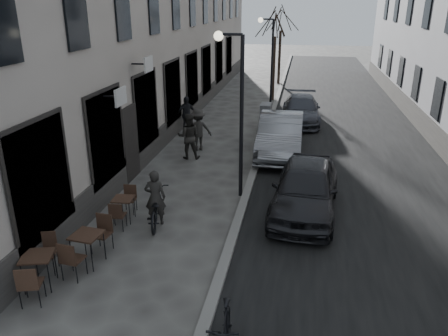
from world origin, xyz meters
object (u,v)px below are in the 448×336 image
(streetlamp_near, at_px, (236,99))
(car_near, at_px, (305,188))
(pedestrian_far, at_px, (186,115))
(tree_far, at_px, (281,20))
(streetlamp_far, at_px, (269,54))
(tree_near, at_px, (275,23))
(car_mid, at_px, (280,135))
(pedestrian_mid, at_px, (198,130))
(car_far, at_px, (301,110))
(bistro_set_c, at_px, (124,207))
(bistro_set_b, at_px, (88,246))
(pedestrian_near, at_px, (188,136))
(utility_cabinet, at_px, (266,117))
(bistro_set_a, at_px, (39,268))
(bicycle, at_px, (156,208))

(streetlamp_near, xyz_separation_m, car_near, (2.20, -0.84, -2.39))
(pedestrian_far, bearing_deg, tree_far, 37.02)
(streetlamp_far, xyz_separation_m, tree_near, (0.07, 3.00, 1.50))
(car_mid, bearing_deg, pedestrian_mid, -178.84)
(pedestrian_far, relative_size, car_near, 0.38)
(car_near, relative_size, car_far, 0.98)
(bistro_set_c, bearing_deg, bistro_set_b, -93.90)
(pedestrian_near, height_order, pedestrian_mid, pedestrian_near)
(bistro_set_b, distance_m, bistro_set_c, 2.25)
(tree_near, height_order, bistro_set_b, tree_near)
(tree_far, xyz_separation_m, pedestrian_mid, (-2.31, -16.69, -3.78))
(utility_cabinet, height_order, pedestrian_far, pedestrian_far)
(tree_far, height_order, bistro_set_c, tree_far)
(tree_near, relative_size, pedestrian_far, 3.32)
(pedestrian_far, bearing_deg, car_far, -11.41)
(streetlamp_far, bearing_deg, utility_cabinet, -86.36)
(utility_cabinet, xyz_separation_m, pedestrian_near, (-2.64, -4.52, 0.25))
(tree_far, distance_m, bistro_set_a, 27.12)
(car_near, bearing_deg, car_far, 96.24)
(pedestrian_mid, relative_size, car_far, 0.38)
(pedestrian_mid, distance_m, car_mid, 3.42)
(bistro_set_b, bearing_deg, streetlamp_near, 64.88)
(streetlamp_far, height_order, pedestrian_near, streetlamp_far)
(bistro_set_a, height_order, bicycle, bicycle)
(pedestrian_mid, bearing_deg, car_near, 105.63)
(streetlamp_far, height_order, bistro_set_c, streetlamp_far)
(car_far, bearing_deg, bistro_set_c, -113.27)
(utility_cabinet, relative_size, car_mid, 0.27)
(pedestrian_mid, distance_m, car_far, 6.79)
(bicycle, relative_size, car_near, 0.41)
(tree_near, bearing_deg, bistro_set_b, -98.40)
(bistro_set_c, distance_m, pedestrian_near, 5.55)
(tree_near, relative_size, bistro_set_c, 4.03)
(tree_near, xyz_separation_m, bicycle, (-1.96, -17.30, -4.18))
(tree_far, height_order, pedestrian_far, tree_far)
(tree_far, bearing_deg, car_mid, -86.21)
(car_mid, xyz_separation_m, car_far, (0.75, 5.27, -0.14))
(car_mid, bearing_deg, streetlamp_near, -105.10)
(tree_near, xyz_separation_m, bistro_set_b, (-2.89, -19.55, -4.18))
(tree_near, bearing_deg, pedestrian_near, -101.72)
(tree_far, bearing_deg, utility_cabinet, -89.14)
(pedestrian_mid, height_order, car_mid, pedestrian_mid)
(streetlamp_far, relative_size, utility_cabinet, 3.82)
(tree_near, height_order, bicycle, tree_near)
(bistro_set_a, bearing_deg, bistro_set_b, 41.92)
(bistro_set_a, distance_m, car_near, 7.37)
(streetlamp_far, relative_size, bistro_set_a, 3.12)
(bistro_set_a, xyz_separation_m, car_near, (5.64, 4.73, 0.29))
(tree_far, xyz_separation_m, car_near, (2.13, -21.84, -3.89))
(tree_far, height_order, bistro_set_b, tree_far)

